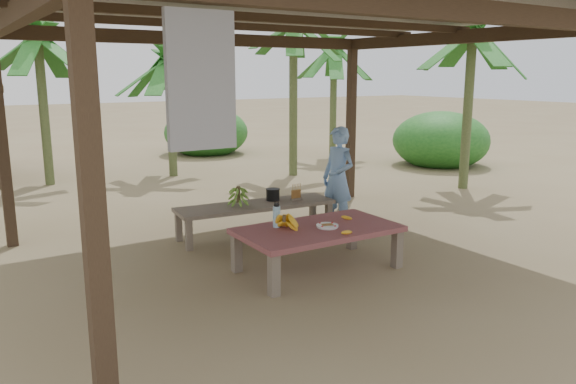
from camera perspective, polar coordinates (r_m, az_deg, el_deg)
ground at (r=6.95m, az=-0.01°, el=-6.52°), size 80.00×80.00×0.00m
pavilion at (r=6.60m, az=-0.05°, el=16.97°), size 6.60×5.60×2.95m
work_table at (r=6.37m, az=3.05°, el=-4.16°), size 1.82×1.03×0.50m
bench at (r=7.72m, az=-3.28°, el=-1.61°), size 2.25×0.81×0.45m
ripe_banana_bunch at (r=6.21m, az=-0.38°, el=-3.05°), size 0.37×0.35×0.18m
plate at (r=6.34m, az=4.02°, el=-3.47°), size 0.25×0.25×0.04m
loose_banana_front at (r=6.09m, az=5.99°, el=-4.10°), size 0.18×0.07×0.04m
loose_banana_side at (r=6.71m, az=5.99°, el=-2.61°), size 0.12×0.13×0.04m
water_flask at (r=6.32m, az=-1.16°, el=-2.43°), size 0.08×0.08×0.31m
green_banana_stalk at (r=7.58m, az=-5.07°, el=-0.37°), size 0.27×0.27×0.28m
cooking_pot at (r=7.90m, az=-1.55°, el=-0.28°), size 0.19×0.19×0.16m
skewer_rack at (r=7.89m, az=0.82°, el=0.01°), size 0.19×0.10×0.24m
woman at (r=8.05m, az=5.11°, el=1.41°), size 0.44×0.59×1.47m
banana_plant_ne at (r=12.32m, az=0.56°, el=15.64°), size 1.80×1.80×3.50m
banana_plant_n at (r=12.45m, az=-11.98°, el=11.99°), size 1.80×1.80×2.75m
banana_plant_nw at (r=12.20m, az=-24.03°, el=13.15°), size 1.80×1.80×3.17m
banana_plant_e at (r=11.37m, az=18.19°, el=14.05°), size 1.80×1.80×3.23m
banana_plant_far at (r=15.04m, az=4.69°, el=13.36°), size 1.80×1.80×3.08m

